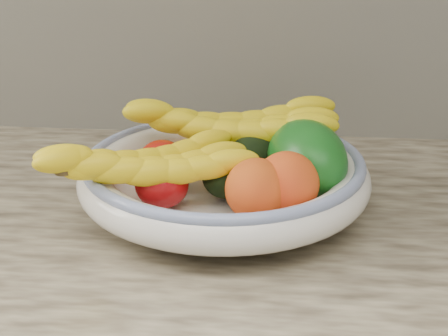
% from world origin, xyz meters
% --- Properties ---
extents(fruit_bowl, '(0.39, 0.39, 0.08)m').
position_xyz_m(fruit_bowl, '(0.00, 1.66, 0.95)').
color(fruit_bowl, white).
rests_on(fruit_bowl, kitchen_counter).
extents(clementine_back_left, '(0.06, 0.06, 0.04)m').
position_xyz_m(clementine_back_left, '(-0.03, 1.77, 0.95)').
color(clementine_back_left, '#FF5705').
rests_on(clementine_back_left, fruit_bowl).
extents(clementine_back_right, '(0.08, 0.08, 0.05)m').
position_xyz_m(clementine_back_right, '(0.03, 1.77, 0.95)').
color(clementine_back_right, orange).
rests_on(clementine_back_right, fruit_bowl).
extents(tomato_left, '(0.08, 0.08, 0.06)m').
position_xyz_m(tomato_left, '(-0.09, 1.67, 0.96)').
color(tomato_left, '#A1130A').
rests_on(tomato_left, fruit_bowl).
extents(tomato_near_left, '(0.09, 0.09, 0.06)m').
position_xyz_m(tomato_near_left, '(-0.07, 1.59, 0.96)').
color(tomato_near_left, '#A00B0E').
rests_on(tomato_near_left, fruit_bowl).
extents(avocado_center, '(0.07, 0.10, 0.06)m').
position_xyz_m(avocado_center, '(0.00, 1.64, 0.96)').
color(avocado_center, black).
rests_on(avocado_center, fruit_bowl).
extents(avocado_right, '(0.12, 0.12, 0.07)m').
position_xyz_m(avocado_right, '(0.04, 1.71, 0.96)').
color(avocado_right, black).
rests_on(avocado_right, fruit_bowl).
extents(green_mango, '(0.17, 0.18, 0.13)m').
position_xyz_m(green_mango, '(0.11, 1.66, 0.98)').
color(green_mango, '#0E4F11').
rests_on(green_mango, fruit_bowl).
extents(peach_front, '(0.08, 0.08, 0.08)m').
position_xyz_m(peach_front, '(0.05, 1.58, 0.97)').
color(peach_front, orange).
rests_on(peach_front, fruit_bowl).
extents(peach_right, '(0.10, 0.10, 0.08)m').
position_xyz_m(peach_right, '(0.08, 1.60, 0.97)').
color(peach_right, orange).
rests_on(peach_right, fruit_bowl).
extents(banana_bunch_back, '(0.32, 0.12, 0.09)m').
position_xyz_m(banana_bunch_back, '(0.00, 1.73, 0.99)').
color(banana_bunch_back, yellow).
rests_on(banana_bunch_back, fruit_bowl).
extents(banana_bunch_front, '(0.30, 0.23, 0.08)m').
position_xyz_m(banana_bunch_front, '(-0.09, 1.59, 0.98)').
color(banana_bunch_front, yellow).
rests_on(banana_bunch_front, fruit_bowl).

